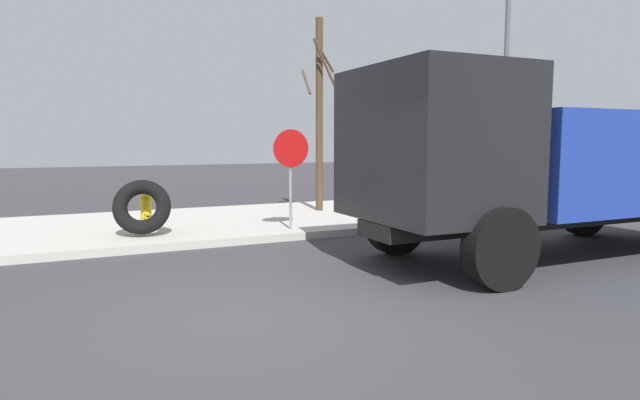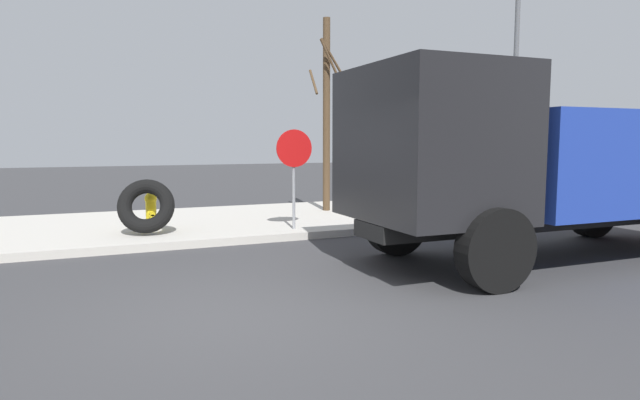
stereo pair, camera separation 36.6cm
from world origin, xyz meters
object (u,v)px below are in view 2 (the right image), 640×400
object	(u,v)px
loose_tire	(146,206)
stop_sign	(294,161)
fire_hydrant	(151,210)
street_light_pole	(514,106)
bare_tree	(326,112)
dump_truck_blue	(549,162)

from	to	relation	value
loose_tire	stop_sign	xyz separation A→B (m)	(2.84, -0.53, 0.85)
fire_hydrant	street_light_pole	bearing A→B (deg)	-4.28
loose_tire	bare_tree	xyz separation A→B (m)	(4.69, 1.99, 1.99)
fire_hydrant	stop_sign	size ratio (longest dim) A/B	0.37
street_light_pole	stop_sign	bearing A→B (deg)	-176.39
loose_tire	stop_sign	distance (m)	3.02
loose_tire	street_light_pole	distance (m)	9.12
bare_tree	dump_truck_blue	bearing A→B (deg)	-78.94
stop_sign	street_light_pole	bearing A→B (deg)	3.61
fire_hydrant	bare_tree	xyz separation A→B (m)	(4.55, 1.49, 2.13)
fire_hydrant	bare_tree	world-z (taller)	bare_tree
stop_sign	bare_tree	size ratio (longest dim) A/B	0.41
loose_tire	bare_tree	bearing A→B (deg)	23.03
loose_tire	bare_tree	distance (m)	5.47
dump_truck_blue	stop_sign	bearing A→B (deg)	129.78
bare_tree	fire_hydrant	bearing A→B (deg)	-161.84
street_light_pole	dump_truck_blue	bearing A→B (deg)	-126.32
dump_truck_blue	loose_tire	bearing A→B (deg)	144.54
fire_hydrant	stop_sign	world-z (taller)	stop_sign
loose_tire	street_light_pole	bearing A→B (deg)	-0.98
bare_tree	street_light_pole	bearing A→B (deg)	-27.13
dump_truck_blue	street_light_pole	xyz separation A→B (m)	(2.98, 4.05, 1.20)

